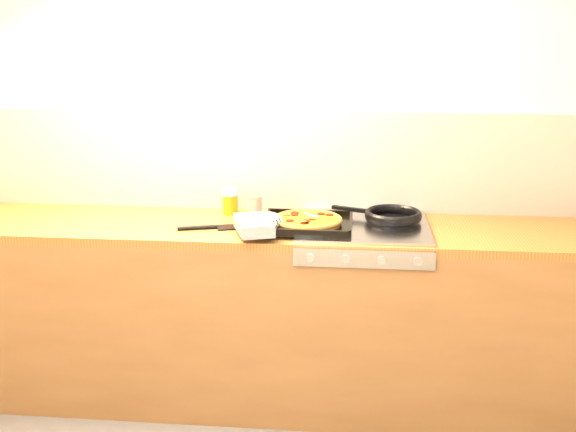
# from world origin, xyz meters

# --- Properties ---
(room_shell) EXTENTS (3.20, 3.20, 3.20)m
(room_shell) POSITION_xyz_m (0.00, 1.39, 1.15)
(room_shell) COLOR white
(room_shell) RESTS_ON ground
(counter_run) EXTENTS (3.20, 0.62, 0.90)m
(counter_run) POSITION_xyz_m (0.00, 1.10, 0.45)
(counter_run) COLOR brown
(counter_run) RESTS_ON ground
(stovetop) EXTENTS (0.60, 0.56, 0.02)m
(stovetop) POSITION_xyz_m (0.45, 1.10, 0.91)
(stovetop) COLOR #A0A0A5
(stovetop) RESTS_ON counter_run
(pizza_on_tray) EXTENTS (0.54, 0.46, 0.07)m
(pizza_on_tray) POSITION_xyz_m (0.13, 1.00, 0.94)
(pizza_on_tray) COLOR black
(pizza_on_tray) RESTS_ON stovetop
(frying_pan) EXTENTS (0.47, 0.35, 0.04)m
(frying_pan) POSITION_xyz_m (0.58, 1.16, 0.94)
(frying_pan) COLOR black
(frying_pan) RESTS_ON stovetop
(tomato_can) EXTENTS (0.08, 0.08, 0.10)m
(tomato_can) POSITION_xyz_m (-0.08, 1.23, 0.95)
(tomato_can) COLOR #9C110C
(tomato_can) RESTS_ON counter_run
(juice_glass) EXTENTS (0.10, 0.10, 0.13)m
(juice_glass) POSITION_xyz_m (-0.21, 1.27, 0.97)
(juice_glass) COLOR orange
(juice_glass) RESTS_ON counter_run
(wooden_spoon) EXTENTS (0.30, 0.05, 0.02)m
(wooden_spoon) POSITION_xyz_m (0.24, 1.32, 0.91)
(wooden_spoon) COLOR tan
(wooden_spoon) RESTS_ON counter_run
(black_spatula) EXTENTS (0.28, 0.13, 0.02)m
(black_spatula) POSITION_xyz_m (-0.25, 1.00, 0.91)
(black_spatula) COLOR black
(black_spatula) RESTS_ON counter_run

